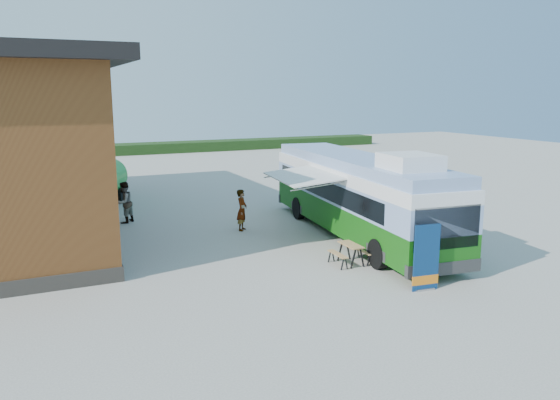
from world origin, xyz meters
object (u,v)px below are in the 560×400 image
banner (426,264)px  bus (357,193)px  slurry_tanker (99,182)px  person_b (124,202)px  picnic_table (351,249)px  person_a (242,210)px

banner → bus: bearing=82.5°
bus → banner: 6.70m
bus → slurry_tanker: size_ratio=2.17×
person_b → slurry_tanker: slurry_tanker is taller
picnic_table → person_a: person_a is taller
banner → picnic_table: (-0.68, 3.23, -0.31)m
banner → slurry_tanker: 18.79m
picnic_table → slurry_tanker: bearing=118.3°
person_a → banner: bearing=-128.2°
bus → person_b: size_ratio=6.71×
bus → person_b: bearing=148.6°
banner → picnic_table: banner is taller
picnic_table → person_a: bearing=108.0°
person_b → person_a: bearing=98.5°
bus → picnic_table: size_ratio=9.86×
person_b → banner: bearing=75.7°
bus → person_a: 5.15m
person_a → slurry_tanker: 9.31m
banner → slurry_tanker: (-7.59, 17.18, 0.51)m
slurry_tanker → picnic_table: bearing=-39.9°
bus → banner: size_ratio=6.21×
banner → person_b: 14.83m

